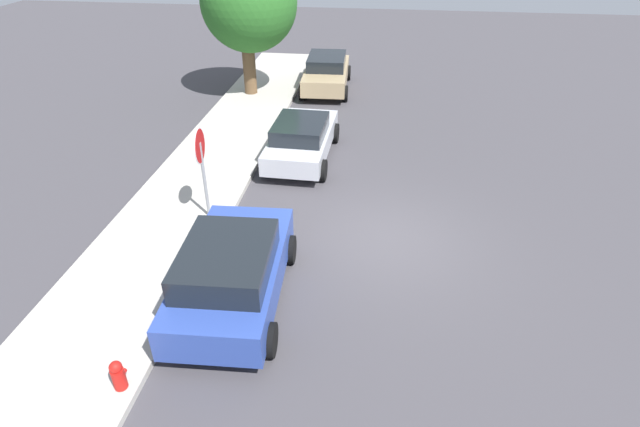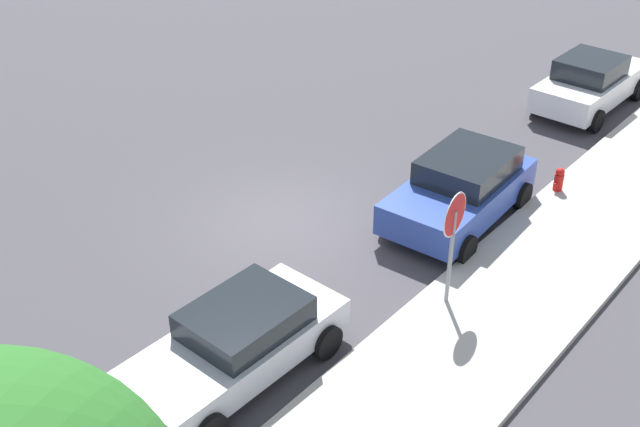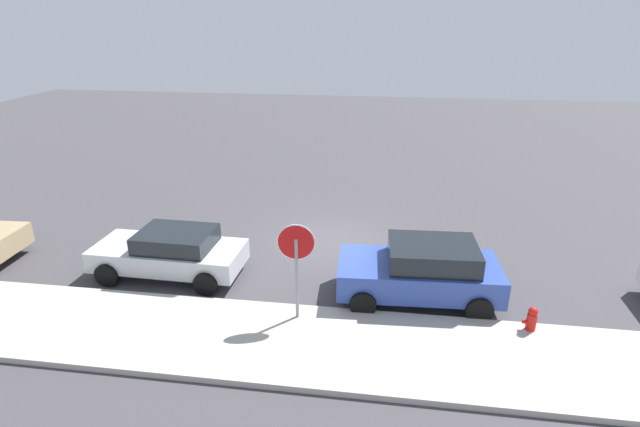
% 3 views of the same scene
% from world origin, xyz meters
% --- Properties ---
extents(ground_plane, '(60.00, 60.00, 0.00)m').
position_xyz_m(ground_plane, '(0.00, 0.00, 0.00)').
color(ground_plane, '#423F44').
extents(sidewalk_curb, '(32.00, 2.86, 0.14)m').
position_xyz_m(sidewalk_curb, '(0.00, 5.39, 0.07)').
color(sidewalk_curb, '#B2ADA3').
rests_on(sidewalk_curb, ground_plane).
extents(stop_sign, '(0.86, 0.10, 2.49)m').
position_xyz_m(stop_sign, '(0.24, 4.48, 1.73)').
color(stop_sign, gray).
rests_on(stop_sign, ground_plane).
extents(parked_car_blue, '(4.08, 2.25, 1.52)m').
position_xyz_m(parked_car_blue, '(-2.64, 2.99, 0.79)').
color(parked_car_blue, '#2D479E').
rests_on(parked_car_blue, ground_plane).
extents(parked_car_silver, '(4.09, 2.01, 1.33)m').
position_xyz_m(parked_car_silver, '(4.08, 2.72, 0.69)').
color(parked_car_silver, silver).
rests_on(parked_car_silver, ground_plane).
extents(parked_car_white, '(4.22, 2.03, 1.56)m').
position_xyz_m(parked_car_white, '(-10.25, 2.66, 0.77)').
color(parked_car_white, white).
rests_on(parked_car_white, ground_plane).
extents(fire_hydrant, '(0.30, 0.22, 0.72)m').
position_xyz_m(fire_hydrant, '(-5.04, 4.24, 0.36)').
color(fire_hydrant, red).
rests_on(fire_hydrant, ground_plane).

